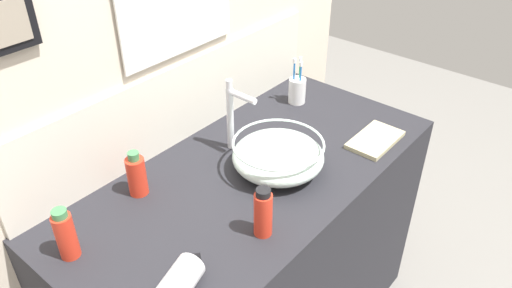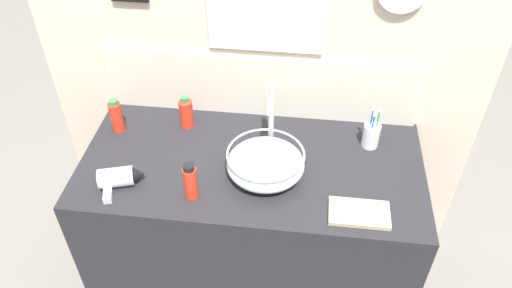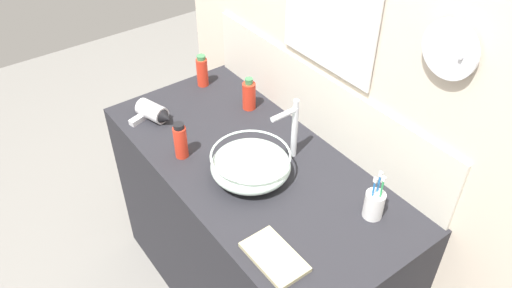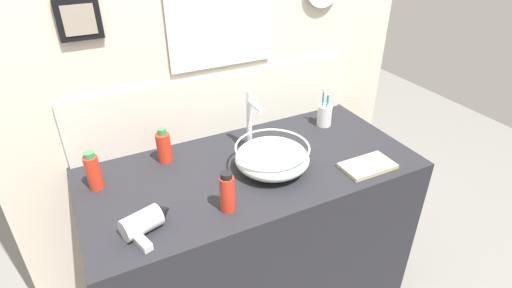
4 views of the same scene
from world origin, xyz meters
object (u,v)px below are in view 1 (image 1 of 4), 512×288
Objects in this scene: shampoo_bottle at (263,213)px; hand_towel at (375,140)px; faucet at (233,111)px; spray_bottle at (137,175)px; hair_drier at (183,279)px; lotion_bottle at (66,235)px; glass_bowl_sink at (278,156)px; toothbrush_cup at (297,90)px.

shampoo_bottle is 0.72× the size of hand_towel.
faucet is 1.21× the size of hand_towel.
shampoo_bottle is at bearing -127.03° from faucet.
shampoo_bottle is at bearing -74.91° from spray_bottle.
hair_drier is 0.28m from shampoo_bottle.
shampoo_bottle is 1.00× the size of lotion_bottle.
glass_bowl_sink is at bearing 29.84° from shampoo_bottle.
spray_bottle reaches higher than hand_towel.
shampoo_bottle is (-0.66, -0.37, 0.02)m from toothbrush_cup.
toothbrush_cup reaches higher than lotion_bottle.
hair_drier is 1.22× the size of spray_bottle.
spray_bottle is (0.28, 0.06, -0.01)m from lotion_bottle.
glass_bowl_sink is 0.39m from hand_towel.
toothbrush_cup is 1.22× the size of lotion_bottle.
faucet is at bearing -9.91° from spray_bottle.
hair_drier is at bearing -159.98° from toothbrush_cup.
hand_towel is (0.72, -0.42, -0.06)m from spray_bottle.
hand_towel is (0.88, -0.04, -0.03)m from hair_drier.
faucet is 0.43m from shampoo_bottle.
toothbrush_cup is at bearing 81.94° from hand_towel.
hand_towel is (-0.05, -0.38, -0.05)m from toothbrush_cup.
faucet is at bearing 0.07° from lotion_bottle.
hand_towel is at bearing -1.60° from shampoo_bottle.
faucet is 0.42m from toothbrush_cup.
glass_bowl_sink is at bearing 12.97° from hair_drier.
faucet is 1.37× the size of toothbrush_cup.
hair_drier is (-0.53, -0.12, -0.02)m from glass_bowl_sink.
glass_bowl_sink is 0.21m from faucet.
toothbrush_cup is 1.26× the size of spray_bottle.
faucet is 1.68× the size of shampoo_bottle.
toothbrush_cup is at bearing 20.02° from hair_drier.
lotion_bottle is at bearing -178.47° from toothbrush_cup.
faucet is 1.68× the size of lotion_bottle.
faucet reaches higher than shampoo_bottle.
hair_drier is 0.97× the size of toothbrush_cup.
shampoo_bottle reaches higher than spray_bottle.
glass_bowl_sink is 1.91× the size of lotion_bottle.
hair_drier is at bearing -167.03° from glass_bowl_sink.
lotion_bottle is at bearing -179.93° from faucet.
hair_drier is at bearing -113.98° from spray_bottle.
faucet reaches higher than toothbrush_cup.
glass_bowl_sink is 1.62× the size of hair_drier.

